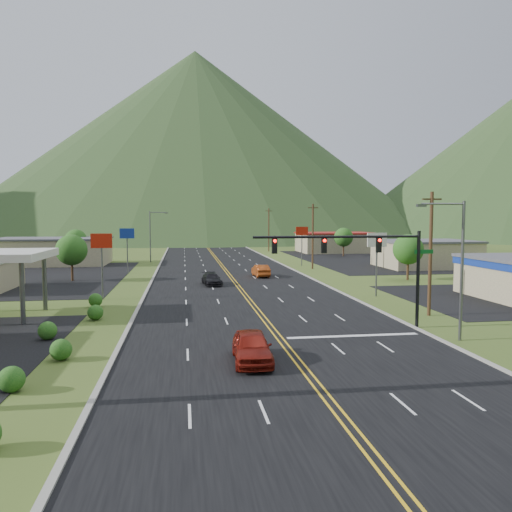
{
  "coord_description": "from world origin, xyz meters",
  "views": [
    {
      "loc": [
        -6.16,
        -19.56,
        7.97
      ],
      "look_at": [
        0.23,
        24.42,
        4.5
      ],
      "focal_mm": 35.0,
      "sensor_mm": 36.0,
      "label": 1
    }
  ],
  "objects": [
    {
      "name": "tree_west_a",
      "position": [
        -20.0,
        45.0,
        3.89
      ],
      "size": [
        3.84,
        3.84,
        5.82
      ],
      "color": "#382314",
      "rests_on": "ground"
    },
    {
      "name": "mountain_n",
      "position": [
        0.0,
        220.0,
        42.5
      ],
      "size": [
        220.0,
        220.0,
        85.0
      ],
      "primitive_type": "cone",
      "color": "#213F1C",
      "rests_on": "ground"
    },
    {
      "name": "pole_sign_west_b",
      "position": [
        -14.0,
        52.0,
        5.05
      ],
      "size": [
        2.0,
        0.18,
        6.4
      ],
      "color": "#59595E",
      "rests_on": "ground"
    },
    {
      "name": "utility_pole_c",
      "position": [
        13.5,
        95.0,
        5.13
      ],
      "size": [
        1.6,
        0.28,
        10.0
      ],
      "color": "#382314",
      "rests_on": "ground"
    },
    {
      "name": "tree_east_a",
      "position": [
        22.0,
        40.0,
        3.89
      ],
      "size": [
        3.84,
        3.84,
        5.82
      ],
      "color": "#382314",
      "rests_on": "ground"
    },
    {
      "name": "building_east_mid",
      "position": [
        32.0,
        55.0,
        2.16
      ],
      "size": [
        14.4,
        11.4,
        4.3
      ],
      "color": "tan",
      "rests_on": "ground"
    },
    {
      "name": "pole_sign_west_a",
      "position": [
        -14.0,
        30.0,
        5.05
      ],
      "size": [
        2.0,
        0.18,
        6.4
      ],
      "color": "#59595E",
      "rests_on": "ground"
    },
    {
      "name": "car_red_near",
      "position": [
        -2.53,
        6.98,
        0.86
      ],
      "size": [
        2.26,
        5.13,
        1.72
      ],
      "primitive_type": "imported",
      "rotation": [
        0.0,
        0.0,
        -0.05
      ],
      "color": "maroon",
      "rests_on": "ground"
    },
    {
      "name": "traffic_signal",
      "position": [
        6.48,
        14.0,
        5.33
      ],
      "size": [
        13.1,
        0.43,
        7.0
      ],
      "color": "black",
      "rests_on": "ground"
    },
    {
      "name": "ground",
      "position": [
        0.0,
        0.0,
        0.0
      ],
      "size": [
        500.0,
        500.0,
        0.0
      ],
      "primitive_type": "plane",
      "color": "#314518",
      "rests_on": "ground"
    },
    {
      "name": "building_east_far",
      "position": [
        28.0,
        90.0,
        2.26
      ],
      "size": [
        16.4,
        12.4,
        4.5
      ],
      "color": "tan",
      "rests_on": "ground"
    },
    {
      "name": "building_west_far",
      "position": [
        -28.0,
        68.0,
        2.26
      ],
      "size": [
        18.4,
        11.4,
        4.5
      ],
      "color": "tan",
      "rests_on": "ground"
    },
    {
      "name": "pole_sign_east_a",
      "position": [
        13.0,
        28.0,
        5.05
      ],
      "size": [
        2.0,
        0.18,
        6.4
      ],
      "color": "#59595E",
      "rests_on": "ground"
    },
    {
      "name": "tree_west_b",
      "position": [
        -25.0,
        72.0,
        3.89
      ],
      "size": [
        3.84,
        3.84,
        5.82
      ],
      "color": "#382314",
      "rests_on": "ground"
    },
    {
      "name": "tree_east_b",
      "position": [
        26.0,
        78.0,
        3.89
      ],
      "size": [
        3.84,
        3.84,
        5.82
      ],
      "color": "#382314",
      "rests_on": "ground"
    },
    {
      "name": "utility_pole_b",
      "position": [
        13.5,
        55.0,
        5.13
      ],
      "size": [
        1.6,
        0.28,
        10.0
      ],
      "color": "#382314",
      "rests_on": "ground"
    },
    {
      "name": "curb_west",
      "position": [
        -10.15,
        0.0,
        0.0
      ],
      "size": [
        0.3,
        460.0,
        0.14
      ],
      "primitive_type": "cube",
      "color": "gray",
      "rests_on": "ground"
    },
    {
      "name": "utility_pole_a",
      "position": [
        13.5,
        18.0,
        5.13
      ],
      "size": [
        1.6,
        0.28,
        10.0
      ],
      "color": "#382314",
      "rests_on": "ground"
    },
    {
      "name": "streetlight_east",
      "position": [
        11.18,
        10.0,
        5.18
      ],
      "size": [
        3.28,
        0.25,
        9.0
      ],
      "color": "#59595E",
      "rests_on": "ground"
    },
    {
      "name": "car_red_far",
      "position": [
        3.99,
        45.9,
        0.8
      ],
      "size": [
        1.96,
        4.93,
        1.6
      ],
      "primitive_type": "imported",
      "rotation": [
        0.0,
        0.0,
        3.2
      ],
      "color": "#993A10",
      "rests_on": "ground"
    },
    {
      "name": "road",
      "position": [
        0.0,
        0.0,
        0.0
      ],
      "size": [
        20.0,
        460.0,
        0.04
      ],
      "primitive_type": "cube",
      "color": "black",
      "rests_on": "ground"
    },
    {
      "name": "pole_sign_east_b",
      "position": [
        13.0,
        60.0,
        5.05
      ],
      "size": [
        2.0,
        0.18,
        6.4
      ],
      "color": "#59595E",
      "rests_on": "ground"
    },
    {
      "name": "car_dark_mid",
      "position": [
        -2.96,
        38.59,
        0.68
      ],
      "size": [
        2.44,
        4.9,
        1.37
      ],
      "primitive_type": "imported",
      "rotation": [
        0.0,
        0.0,
        0.11
      ],
      "color": "black",
      "rests_on": "ground"
    },
    {
      "name": "streetlight_west",
      "position": [
        -11.68,
        70.0,
        5.18
      ],
      "size": [
        3.28,
        0.25,
        9.0
      ],
      "color": "#59595E",
      "rests_on": "ground"
    },
    {
      "name": "utility_pole_d",
      "position": [
        13.5,
        135.0,
        5.13
      ],
      "size": [
        1.6,
        0.28,
        10.0
      ],
      "color": "#382314",
      "rests_on": "ground"
    }
  ]
}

